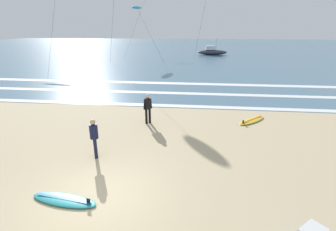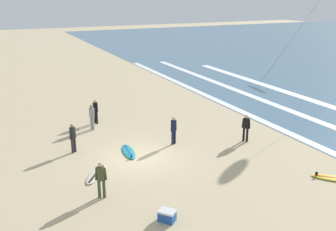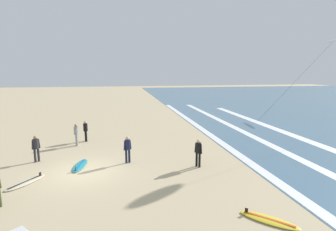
{
  "view_description": "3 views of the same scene",
  "coord_description": "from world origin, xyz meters",
  "px_view_note": "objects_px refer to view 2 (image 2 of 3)",
  "views": [
    {
      "loc": [
        2.91,
        -6.19,
        4.96
      ],
      "look_at": [
        1.89,
        3.03,
        1.64
      ],
      "focal_mm": 26.89,
      "sensor_mm": 36.0,
      "label": 1
    },
    {
      "loc": [
        17.03,
        -6.38,
        8.12
      ],
      "look_at": [
        1.0,
        1.12,
        2.42
      ],
      "focal_mm": 40.76,
      "sensor_mm": 36.0,
      "label": 2
    },
    {
      "loc": [
        13.72,
        2.04,
        5.35
      ],
      "look_at": [
        -1.03,
        4.81,
        2.75
      ],
      "focal_mm": 27.37,
      "sensor_mm": 36.0,
      "label": 3
    }
  ],
  "objects_px": {
    "surfer_right_near": "(95,109)",
    "surfer_left_far": "(92,115)",
    "surfer_left_near": "(73,136)",
    "surfboard_near_water": "(129,152)",
    "surfer_background_far": "(101,177)",
    "surfer_foreground_main": "(174,128)",
    "surfboard_right_spare": "(335,179)",
    "surfer_mid_group": "(246,126)",
    "surfboard_left_pile": "(96,174)",
    "cooler_box": "(167,216)"
  },
  "relations": [
    {
      "from": "surfer_right_near",
      "to": "surfer_foreground_main",
      "type": "bearing_deg",
      "value": 29.44
    },
    {
      "from": "surfer_left_far",
      "to": "surfboard_right_spare",
      "type": "xyz_separation_m",
      "value": [
        11.29,
        8.36,
        -0.91
      ]
    },
    {
      "from": "surfer_background_far",
      "to": "surfer_left_far",
      "type": "bearing_deg",
      "value": 168.2
    },
    {
      "from": "surfboard_near_water",
      "to": "surfboard_right_spare",
      "type": "relative_size",
      "value": 1.13
    },
    {
      "from": "surfer_mid_group",
      "to": "surfer_left_far",
      "type": "height_order",
      "value": "same"
    },
    {
      "from": "surfer_foreground_main",
      "to": "surfer_right_near",
      "type": "height_order",
      "value": "same"
    },
    {
      "from": "surfer_foreground_main",
      "to": "surfer_background_far",
      "type": "bearing_deg",
      "value": -52.46
    },
    {
      "from": "surfboard_right_spare",
      "to": "surfer_background_far",
      "type": "bearing_deg",
      "value": -106.31
    },
    {
      "from": "surfer_left_far",
      "to": "surfboard_right_spare",
      "type": "bearing_deg",
      "value": 36.51
    },
    {
      "from": "surfer_foreground_main",
      "to": "surfer_left_far",
      "type": "height_order",
      "value": "same"
    },
    {
      "from": "surfer_foreground_main",
      "to": "surfboard_near_water",
      "type": "bearing_deg",
      "value": -88.6
    },
    {
      "from": "surfer_left_near",
      "to": "surfboard_right_spare",
      "type": "height_order",
      "value": "surfer_left_near"
    },
    {
      "from": "surfer_background_far",
      "to": "surfboard_right_spare",
      "type": "relative_size",
      "value": 0.83
    },
    {
      "from": "surfer_foreground_main",
      "to": "surfer_background_far",
      "type": "distance_m",
      "value": 6.66
    },
    {
      "from": "surfer_left_near",
      "to": "surfboard_near_water",
      "type": "height_order",
      "value": "surfer_left_near"
    },
    {
      "from": "surfer_left_near",
      "to": "surfer_foreground_main",
      "type": "height_order",
      "value": "same"
    },
    {
      "from": "surfer_mid_group",
      "to": "surfer_right_near",
      "type": "bearing_deg",
      "value": -134.29
    },
    {
      "from": "surfer_left_far",
      "to": "surfer_mid_group",
      "type": "bearing_deg",
      "value": 52.68
    },
    {
      "from": "surfboard_left_pile",
      "to": "surfboard_right_spare",
      "type": "relative_size",
      "value": 1.08
    },
    {
      "from": "surfer_foreground_main",
      "to": "cooler_box",
      "type": "xyz_separation_m",
      "value": [
        6.75,
        -3.55,
        -0.74
      ]
    },
    {
      "from": "surfer_mid_group",
      "to": "surfboard_left_pile",
      "type": "relative_size",
      "value": 0.77
    },
    {
      "from": "surfer_left_far",
      "to": "surfboard_near_water",
      "type": "bearing_deg",
      "value": 10.79
    },
    {
      "from": "surfboard_left_pile",
      "to": "surfer_mid_group",
      "type": "bearing_deg",
      "value": 93.58
    },
    {
      "from": "surfer_background_far",
      "to": "surfer_right_near",
      "type": "height_order",
      "value": "same"
    },
    {
      "from": "surfer_left_near",
      "to": "cooler_box",
      "type": "relative_size",
      "value": 2.12
    },
    {
      "from": "surfer_left_near",
      "to": "surfer_background_far",
      "type": "bearing_deg",
      "value": 0.67
    },
    {
      "from": "surfboard_left_pile",
      "to": "surfer_left_far",
      "type": "bearing_deg",
      "value": 167.13
    },
    {
      "from": "surfer_right_near",
      "to": "surfboard_right_spare",
      "type": "height_order",
      "value": "surfer_right_near"
    },
    {
      "from": "surfer_mid_group",
      "to": "surfer_left_near",
      "type": "bearing_deg",
      "value": -105.57
    },
    {
      "from": "surfboard_left_pile",
      "to": "surfer_right_near",
      "type": "bearing_deg",
      "value": 165.15
    },
    {
      "from": "surfer_mid_group",
      "to": "surfboard_near_water",
      "type": "distance_m",
      "value": 6.79
    },
    {
      "from": "surfer_right_near",
      "to": "surfboard_near_water",
      "type": "height_order",
      "value": "surfer_right_near"
    },
    {
      "from": "surfer_right_near",
      "to": "surfer_left_far",
      "type": "bearing_deg",
      "value": -25.43
    },
    {
      "from": "surfer_left_far",
      "to": "cooler_box",
      "type": "distance_m",
      "value": 11.06
    },
    {
      "from": "surfer_left_near",
      "to": "surfboard_right_spare",
      "type": "relative_size",
      "value": 0.83
    },
    {
      "from": "surfer_mid_group",
      "to": "surfboard_left_pile",
      "type": "distance_m",
      "value": 8.92
    },
    {
      "from": "surfer_foreground_main",
      "to": "surfboard_near_water",
      "type": "height_order",
      "value": "surfer_foreground_main"
    },
    {
      "from": "surfer_right_near",
      "to": "cooler_box",
      "type": "bearing_deg",
      "value": -2.47
    },
    {
      "from": "surfer_left_far",
      "to": "surfboard_left_pile",
      "type": "xyz_separation_m",
      "value": [
        6.22,
        -1.42,
        -0.91
      ]
    },
    {
      "from": "surfboard_right_spare",
      "to": "surfboard_left_pile",
      "type": "bearing_deg",
      "value": -117.42
    },
    {
      "from": "surfer_foreground_main",
      "to": "surfboard_left_pile",
      "type": "distance_m",
      "value": 5.4
    },
    {
      "from": "surfer_mid_group",
      "to": "surfboard_near_water",
      "type": "height_order",
      "value": "surfer_mid_group"
    },
    {
      "from": "surfer_background_far",
      "to": "cooler_box",
      "type": "distance_m",
      "value": 3.29
    },
    {
      "from": "surfer_right_near",
      "to": "surfboard_right_spare",
      "type": "relative_size",
      "value": 0.83
    },
    {
      "from": "surfer_background_far",
      "to": "surfboard_left_pile",
      "type": "bearing_deg",
      "value": 171.4
    },
    {
      "from": "surfboard_near_water",
      "to": "cooler_box",
      "type": "relative_size",
      "value": 2.86
    },
    {
      "from": "surfer_left_near",
      "to": "surfboard_near_water",
      "type": "xyz_separation_m",
      "value": [
        1.25,
        2.63,
        -0.91
      ]
    },
    {
      "from": "surfer_background_far",
      "to": "cooler_box",
      "type": "bearing_deg",
      "value": 32.74
    },
    {
      "from": "surfer_left_far",
      "to": "surfer_foreground_main",
      "type": "bearing_deg",
      "value": 39.6
    },
    {
      "from": "surfer_background_far",
      "to": "surfer_right_near",
      "type": "bearing_deg",
      "value": 166.53
    }
  ]
}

